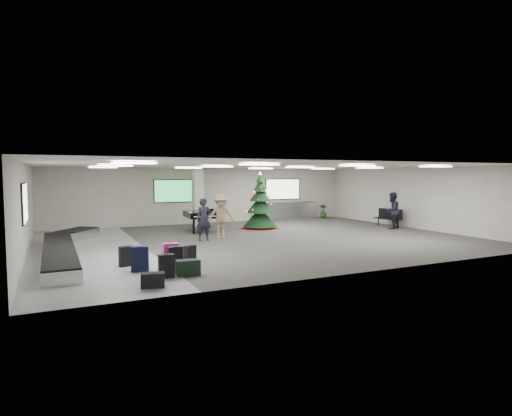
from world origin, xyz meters
name	(u,v)px	position (x,y,z in m)	size (l,w,h in m)	color
ground	(260,239)	(0.00, 0.00, 0.00)	(18.00, 18.00, 0.00)	#32302E
room_envelope	(246,185)	(-0.38, 0.67, 2.33)	(18.02, 14.02, 3.21)	#A8A199
baggage_carousel	(63,248)	(-7.84, -0.08, 0.21)	(2.28, 9.71, 0.43)	silver
service_counter	(285,211)	(5.00, 6.65, 0.55)	(4.05, 0.65, 1.08)	silver
suitcase_0	(166,266)	(-5.40, -5.21, 0.32)	(0.42, 0.24, 0.67)	black
suitcase_1	(175,258)	(-4.90, -4.25, 0.34)	(0.44, 0.24, 0.70)	black
pink_suitcase	(170,255)	(-4.94, -3.83, 0.36)	(0.46, 0.26, 0.75)	#DD1C8E
suitcase_3	(190,254)	(-4.23, -3.52, 0.28)	(0.42, 0.34, 0.57)	black
navy_suitcase	(140,259)	(-5.91, -4.13, 0.37)	(0.54, 0.40, 0.76)	black
green_duffel	(188,268)	(-4.80, -5.19, 0.22)	(0.69, 0.39, 0.46)	black
suitcase_8	(126,256)	(-6.15, -3.21, 0.31)	(0.46, 0.31, 0.64)	black
black_duffel	(153,280)	(-5.96, -6.06, 0.19)	(0.63, 0.44, 0.39)	black
christmas_tree	(260,209)	(1.64, 3.35, 1.03)	(2.10, 2.10, 3.00)	maroon
grand_piano	(203,215)	(-1.42, 3.54, 0.84)	(1.75, 2.17, 1.18)	black
bench	(389,216)	(8.45, 1.21, 0.54)	(0.82, 1.57, 0.95)	black
traveler_a	(204,220)	(-2.36, 0.61, 0.91)	(0.66, 0.43, 1.81)	black
traveler_b	(221,216)	(-1.42, 1.07, 0.98)	(1.26, 0.73, 1.95)	#8C7956
traveler_bench	(392,211)	(7.75, 0.25, 0.95)	(0.93, 0.72, 1.91)	black
potted_plant_left	(255,215)	(2.84, 6.50, 0.36)	(0.40, 0.32, 0.73)	#14401B
potted_plant_right	(323,211)	(7.76, 6.47, 0.44)	(0.49, 0.49, 0.88)	#14401B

